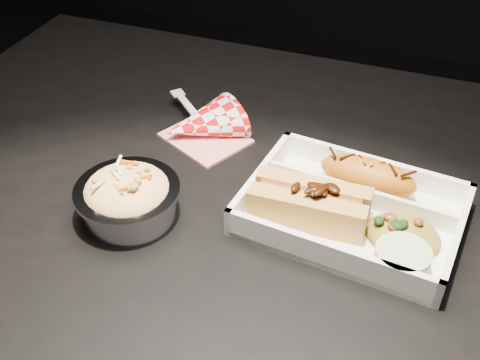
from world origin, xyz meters
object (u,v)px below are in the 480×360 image
(food_tray, at_px, (352,214))
(fried_pastry, at_px, (368,176))
(dining_table, at_px, (287,257))
(napkin_fork, at_px, (201,124))
(hotdog, at_px, (310,201))
(foil_coleslaw_cup, at_px, (128,196))

(food_tray, relative_size, fried_pastry, 2.19)
(dining_table, bearing_deg, food_tray, 0.25)
(napkin_fork, bearing_deg, hotdog, 9.67)
(food_tray, height_order, fried_pastry, fried_pastry)
(food_tray, distance_m, napkin_fork, 0.26)
(hotdog, relative_size, napkin_fork, 0.88)
(hotdog, distance_m, napkin_fork, 0.23)
(foil_coleslaw_cup, distance_m, napkin_fork, 0.19)
(food_tray, distance_m, foil_coleslaw_cup, 0.27)
(hotdog, xyz_separation_m, foil_coleslaw_cup, (-0.21, -0.06, -0.00))
(dining_table, height_order, fried_pastry, fried_pastry)
(dining_table, bearing_deg, hotdog, -37.41)
(fried_pastry, bearing_deg, food_tray, -96.40)
(dining_table, height_order, napkin_fork, napkin_fork)
(food_tray, height_order, napkin_fork, napkin_fork)
(dining_table, height_order, food_tray, food_tray)
(foil_coleslaw_cup, bearing_deg, fried_pastry, 28.37)
(food_tray, bearing_deg, dining_table, -173.35)
(napkin_fork, bearing_deg, food_tray, 19.36)
(dining_table, relative_size, fried_pastry, 9.79)
(hotdog, bearing_deg, dining_table, 141.26)
(dining_table, bearing_deg, napkin_fork, 147.23)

